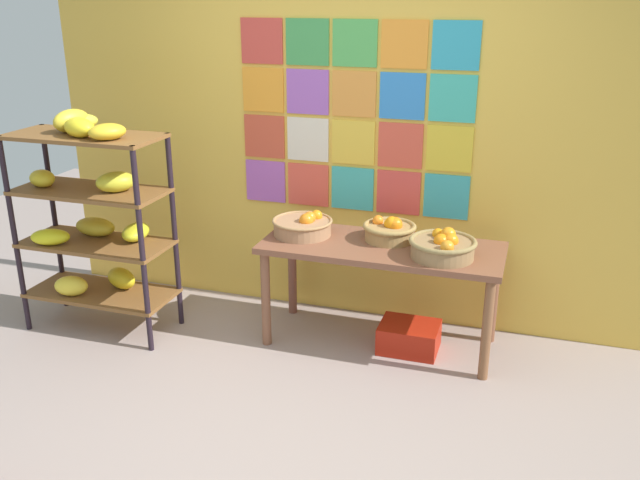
% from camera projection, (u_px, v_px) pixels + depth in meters
% --- Properties ---
extents(ground, '(9.22, 9.22, 0.00)m').
position_uv_depth(ground, '(266.00, 437.00, 3.61)').
color(ground, gray).
extents(back_wall_with_art, '(4.43, 0.07, 2.71)m').
position_uv_depth(back_wall_with_art, '(353.00, 125.00, 4.61)').
color(back_wall_with_art, gold).
rests_on(back_wall_with_art, ground).
extents(banana_shelf_unit, '(1.00, 0.52, 1.50)m').
position_uv_depth(banana_shelf_unit, '(92.00, 208.00, 4.51)').
color(banana_shelf_unit, black).
rests_on(banana_shelf_unit, ground).
extents(display_table, '(1.53, 0.62, 0.69)m').
position_uv_depth(display_table, '(382.00, 258.00, 4.38)').
color(display_table, brown).
rests_on(display_table, ground).
extents(fruit_basket_left, '(0.41, 0.41, 0.18)m').
position_uv_depth(fruit_basket_left, '(443.00, 246.00, 4.12)').
color(fruit_basket_left, olive).
rests_on(fruit_basket_left, display_table).
extents(fruit_basket_centre, '(0.40, 0.40, 0.16)m').
position_uv_depth(fruit_basket_centre, '(303.00, 226.00, 4.51)').
color(fruit_basket_centre, '#A77A55').
rests_on(fruit_basket_centre, display_table).
extents(fruit_basket_back_left, '(0.34, 0.34, 0.16)m').
position_uv_depth(fruit_basket_back_left, '(390.00, 230.00, 4.41)').
color(fruit_basket_back_left, '#A57F48').
rests_on(fruit_basket_back_left, display_table).
extents(produce_crate_under_table, '(0.38, 0.30, 0.18)m').
position_uv_depth(produce_crate_under_table, '(409.00, 337.00, 4.46)').
color(produce_crate_under_table, '#B0200F').
rests_on(produce_crate_under_table, ground).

